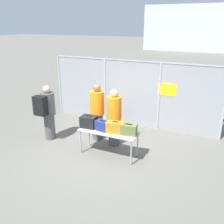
% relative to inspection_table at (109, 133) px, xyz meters
% --- Properties ---
extents(ground_plane, '(120.00, 120.00, 0.00)m').
position_rel_inspection_table_xyz_m(ground_plane, '(-0.25, 0.04, -0.66)').
color(ground_plane, '#605E56').
extents(fence_section, '(6.10, 0.07, 2.33)m').
position_rel_inspection_table_xyz_m(fence_section, '(-0.24, 2.34, 0.56)').
color(fence_section, '#9EA0A5').
rests_on(fence_section, ground_plane).
extents(inspection_table, '(1.64, 0.60, 0.73)m').
position_rel_inspection_table_xyz_m(inspection_table, '(0.00, 0.00, 0.00)').
color(inspection_table, '#B2B2AD').
rests_on(inspection_table, ground_plane).
extents(suitcase_black, '(0.45, 0.36, 0.35)m').
position_rel_inspection_table_xyz_m(suitcase_black, '(-0.62, 0.01, 0.23)').
color(suitcase_black, black).
rests_on(suitcase_black, inspection_table).
extents(suitcase_navy, '(0.40, 0.28, 0.30)m').
position_rel_inspection_table_xyz_m(suitcase_navy, '(-0.17, -0.04, 0.21)').
color(suitcase_navy, navy).
rests_on(suitcase_navy, inspection_table).
extents(suitcase_orange, '(0.51, 0.32, 0.32)m').
position_rel_inspection_table_xyz_m(suitcase_orange, '(0.22, -0.03, 0.22)').
color(suitcase_orange, orange).
rests_on(suitcase_orange, inspection_table).
extents(suitcase_olive, '(0.45, 0.33, 0.30)m').
position_rel_inspection_table_xyz_m(suitcase_olive, '(0.57, 0.03, 0.21)').
color(suitcase_olive, '#566033').
rests_on(suitcase_olive, inspection_table).
extents(traveler_hooded, '(0.43, 0.66, 1.73)m').
position_rel_inspection_table_xyz_m(traveler_hooded, '(-2.14, 0.10, 0.29)').
color(traveler_hooded, '#4C4C51').
rests_on(traveler_hooded, ground_plane).
extents(security_worker_near, '(0.43, 0.43, 1.72)m').
position_rel_inspection_table_xyz_m(security_worker_near, '(-0.12, 0.64, 0.23)').
color(security_worker_near, '#4C4C51').
rests_on(security_worker_near, ground_plane).
extents(security_worker_far, '(0.44, 0.44, 1.78)m').
position_rel_inspection_table_xyz_m(security_worker_far, '(-0.76, 0.79, 0.26)').
color(security_worker_far, '#4C4C51').
rests_on(security_worker_far, ground_plane).
extents(utility_trailer, '(3.82, 2.12, 0.62)m').
position_rel_inspection_table_xyz_m(utility_trailer, '(2.26, 4.66, -0.29)').
color(utility_trailer, white).
rests_on(utility_trailer, ground_plane).
extents(distant_hangar, '(13.83, 10.51, 5.69)m').
position_rel_inspection_table_xyz_m(distant_hangar, '(-1.31, 33.24, 2.18)').
color(distant_hangar, '#B2B7B2').
rests_on(distant_hangar, ground_plane).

